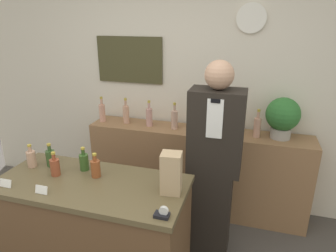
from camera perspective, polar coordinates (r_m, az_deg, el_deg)
The scene contains 21 objects.
back_wall at distance 3.25m, azimuth 2.42°, elevation 8.09°, with size 5.20×0.09×2.70m.
back_shelf at distance 3.29m, azimuth 5.30°, elevation -8.41°, with size 2.30×0.37×0.93m.
display_counter at distance 2.49m, azimuth -13.59°, elevation -19.60°, with size 1.38×0.62×0.93m.
shopkeeper at distance 2.57m, azimuth 8.77°, elevation -7.17°, with size 0.44×0.27×1.73m.
potted_plant at distance 3.02m, azimuth 21.01°, elevation 1.76°, with size 0.32×0.32×0.40m.
paper_bag at distance 1.98m, azimuth 0.62°, elevation -8.96°, with size 0.15×0.13×0.28m.
tape_dispenser at distance 1.82m, azimuth -1.06°, elevation -16.35°, with size 0.09×0.06×0.07m.
price_card_left at distance 2.37m, azimuth -28.54°, elevation -9.56°, with size 0.09×0.02×0.06m.
price_card_right at distance 2.18m, azimuth -22.97°, elevation -11.12°, with size 0.09×0.02×0.06m.
counter_bottle_0 at distance 2.56m, azimuth -24.57°, elevation -5.62°, with size 0.07×0.07×0.19m.
counter_bottle_1 at distance 2.52m, azimuth -21.47°, elevation -5.59°, with size 0.07×0.07×0.19m.
counter_bottle_2 at distance 2.36m, azimuth -20.72°, elevation -7.25°, with size 0.07×0.07×0.19m.
counter_bottle_3 at distance 2.37m, azimuth -15.70°, elevation -6.52°, with size 0.07×0.07×0.19m.
counter_bottle_4 at distance 2.26m, azimuth -13.63°, elevation -7.77°, with size 0.07×0.07×0.19m.
shelf_bottle_0 at distance 3.40m, azimuth -12.42°, elevation 2.59°, with size 0.07×0.07×0.28m.
shelf_bottle_1 at distance 3.30m, azimuth -8.00°, elevation 2.34°, with size 0.07×0.07×0.28m.
shelf_bottle_2 at distance 3.18m, azimuth -3.60°, elevation 1.82°, with size 0.07×0.07×0.28m.
shelf_bottle_3 at distance 3.10m, azimuth 1.18°, elevation 1.34°, with size 0.07×0.07×0.28m.
shelf_bottle_4 at distance 3.05m, azimuth 6.23°, elevation 0.90°, with size 0.07×0.07×0.28m.
shelf_bottle_5 at distance 3.03m, azimuth 11.42°, elevation 0.50°, with size 0.07×0.07×0.28m.
shelf_bottle_6 at distance 3.00m, azimuth 16.62°, elevation -0.14°, with size 0.07×0.07×0.28m.
Camera 1 is at (0.76, -1.09, 2.03)m, focal length 32.00 mm.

